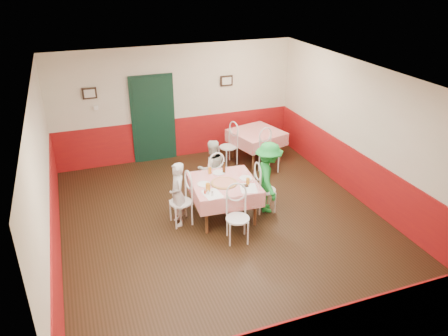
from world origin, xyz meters
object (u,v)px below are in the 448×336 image
object	(u,v)px
second_table	(256,146)
diner_far	(212,168)
main_table	(224,199)
glass_a	(208,187)
chair_left	(181,202)
chair_far	(213,177)
beer_bottle	(224,168)
wallet	(245,186)
diner_right	(268,177)
pizza	(224,183)
glass_c	(210,171)
chair_second_a	(228,147)
chair_second_b	(269,154)
chair_near	(238,219)
chair_right	(265,190)
diner_left	(178,194)
glass_b	(248,181)

from	to	relation	value
second_table	diner_far	distance (m)	2.14
diner_far	main_table	bearing A→B (deg)	85.75
glass_a	diner_far	bearing A→B (deg)	68.18
chair_left	chair_far	world-z (taller)	same
beer_bottle	glass_a	bearing A→B (deg)	-131.00
chair_left	glass_a	bearing A→B (deg)	50.83
second_table	wallet	bearing A→B (deg)	-118.20
main_table	second_table	world-z (taller)	same
chair_left	beer_bottle	xyz separation A→B (m)	(0.98, 0.31, 0.42)
beer_bottle	diner_right	xyz separation A→B (m)	(0.76, -0.42, -0.14)
pizza	diner_right	distance (m)	0.93
wallet	diner_far	distance (m)	1.24
diner_right	chair_far	bearing A→B (deg)	57.50
glass_a	glass_c	world-z (taller)	glass_a
chair_second_a	chair_second_b	size ratio (longest dim) A/B	1.00
chair_far	chair_second_b	size ratio (longest dim) A/B	1.00
beer_bottle	chair_near	bearing A→B (deg)	-98.85
chair_second_b	chair_right	bearing A→B (deg)	-132.83
diner_right	main_table	bearing A→B (deg)	100.86
main_table	pizza	world-z (taller)	pizza
diner_left	diner_right	distance (m)	1.80
wallet	diner_left	distance (m)	1.26
pizza	wallet	bearing A→B (deg)	-35.69
main_table	chair_left	bearing A→B (deg)	176.29
main_table	wallet	xyz separation A→B (m)	(0.30, -0.31, 0.40)
main_table	second_table	distance (m)	2.82
main_table	glass_a	world-z (taller)	glass_a
second_table	chair_right	xyz separation A→B (m)	(-0.83, -2.32, 0.08)
chair_right	wallet	bearing A→B (deg)	119.84
pizza	wallet	distance (m)	0.41
diner_far	chair_right	bearing A→B (deg)	129.11
chair_right	glass_b	bearing A→B (deg)	117.52
chair_second_a	glass_b	distance (m)	2.60
chair_second_b	wallet	size ratio (longest dim) A/B	8.18
main_table	wallet	bearing A→B (deg)	-45.47
chair_near	diner_right	distance (m)	1.27
second_table	diner_left	size ratio (longest dim) A/B	0.89
pizza	beer_bottle	distance (m)	0.47
chair_near	diner_left	bearing A→B (deg)	144.74
chair_far	chair_second_a	size ratio (longest dim) A/B	1.00
chair_far	diner_right	distance (m)	1.27
glass_a	beer_bottle	world-z (taller)	beer_bottle
chair_right	chair_second_b	xyz separation A→B (m)	(0.83, 1.57, 0.00)
glass_c	beer_bottle	size ratio (longest dim) A/B	0.59
chair_near	pizza	distance (m)	0.84
diner_left	diner_right	world-z (taller)	diner_right
glass_b	chair_left	bearing A→B (deg)	166.17
main_table	pizza	bearing A→B (deg)	-111.91
glass_c	beer_bottle	xyz separation A→B (m)	(0.27, -0.07, 0.04)
pizza	diner_right	size ratio (longest dim) A/B	0.34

